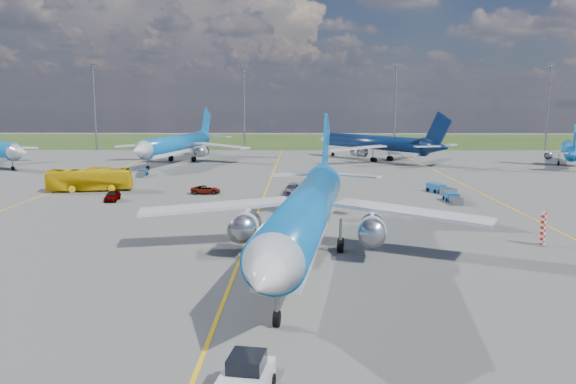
{
  "coord_description": "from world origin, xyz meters",
  "views": [
    {
      "loc": [
        4.73,
        -40.24,
        12.26
      ],
      "look_at": [
        3.66,
        12.32,
        4.0
      ],
      "focal_mm": 35.0,
      "sensor_mm": 36.0,
      "label": 1
    }
  ],
  "objects_px": {
    "service_car_c": "(292,189)",
    "baggage_tug_c": "(142,173)",
    "main_airliner": "(306,259)",
    "service_car_b": "(206,190)",
    "pushback_tug": "(245,384)",
    "bg_jet_n": "(373,161)",
    "apron_bus": "(90,180)",
    "service_car_a": "(112,196)",
    "bg_jet_nnw": "(177,163)",
    "bg_jet_ne": "(569,164)",
    "warning_post": "(543,229)",
    "baggage_tug_w": "(453,198)",
    "baggage_tug_e": "(440,189)"
  },
  "relations": [
    {
      "from": "main_airliner",
      "to": "baggage_tug_c",
      "type": "bearing_deg",
      "value": 125.45
    },
    {
      "from": "pushback_tug",
      "to": "baggage_tug_w",
      "type": "bearing_deg",
      "value": 74.03
    },
    {
      "from": "bg_jet_ne",
      "to": "pushback_tug",
      "type": "bearing_deg",
      "value": 81.65
    },
    {
      "from": "apron_bus",
      "to": "service_car_b",
      "type": "distance_m",
      "value": 17.05
    },
    {
      "from": "bg_jet_nnw",
      "to": "pushback_tug",
      "type": "xyz_separation_m",
      "value": [
        23.56,
        -95.71,
        0.73
      ]
    },
    {
      "from": "service_car_b",
      "to": "baggage_tug_e",
      "type": "xyz_separation_m",
      "value": [
        32.54,
        1.25,
        -0.02
      ]
    },
    {
      "from": "bg_jet_ne",
      "to": "service_car_b",
      "type": "height_order",
      "value": "bg_jet_ne"
    },
    {
      "from": "bg_jet_ne",
      "to": "baggage_tug_e",
      "type": "bearing_deg",
      "value": 70.18
    },
    {
      "from": "main_airliner",
      "to": "baggage_tug_c",
      "type": "distance_m",
      "value": 58.83
    },
    {
      "from": "bg_jet_ne",
      "to": "apron_bus",
      "type": "xyz_separation_m",
      "value": [
        -85.17,
        -37.34,
        1.63
      ]
    },
    {
      "from": "bg_jet_ne",
      "to": "pushback_tug",
      "type": "distance_m",
      "value": 110.21
    },
    {
      "from": "warning_post",
      "to": "pushback_tug",
      "type": "xyz_separation_m",
      "value": [
        -23.53,
        -26.43,
        -0.77
      ]
    },
    {
      "from": "pushback_tug",
      "to": "baggage_tug_w",
      "type": "distance_m",
      "value": 53.0
    },
    {
      "from": "baggage_tug_w",
      "to": "baggage_tug_e",
      "type": "distance_m",
      "value": 7.22
    },
    {
      "from": "service_car_b",
      "to": "main_airliner",
      "type": "bearing_deg",
      "value": -164.14
    },
    {
      "from": "pushback_tug",
      "to": "apron_bus",
      "type": "bearing_deg",
      "value": 124.11
    },
    {
      "from": "bg_jet_nnw",
      "to": "service_car_b",
      "type": "bearing_deg",
      "value": -62.23
    },
    {
      "from": "bg_jet_ne",
      "to": "warning_post",
      "type": "bearing_deg",
      "value": 86.38
    },
    {
      "from": "apron_bus",
      "to": "baggage_tug_e",
      "type": "distance_m",
      "value": 49.43
    },
    {
      "from": "pushback_tug",
      "to": "service_car_a",
      "type": "height_order",
      "value": "pushback_tug"
    },
    {
      "from": "main_airliner",
      "to": "pushback_tug",
      "type": "height_order",
      "value": "main_airliner"
    },
    {
      "from": "baggage_tug_c",
      "to": "bg_jet_n",
      "type": "bearing_deg",
      "value": 25.54
    },
    {
      "from": "bg_jet_ne",
      "to": "baggage_tug_e",
      "type": "distance_m",
      "value": 52.44
    },
    {
      "from": "pushback_tug",
      "to": "apron_bus",
      "type": "relative_size",
      "value": 0.47
    },
    {
      "from": "warning_post",
      "to": "baggage_tug_c",
      "type": "bearing_deg",
      "value": 135.7
    },
    {
      "from": "warning_post",
      "to": "bg_jet_n",
      "type": "height_order",
      "value": "bg_jet_n"
    },
    {
      "from": "bg_jet_n",
      "to": "pushback_tug",
      "type": "relative_size",
      "value": 7.38
    },
    {
      "from": "bg_jet_n",
      "to": "baggage_tug_c",
      "type": "relative_size",
      "value": 8.6
    },
    {
      "from": "baggage_tug_c",
      "to": "baggage_tug_e",
      "type": "bearing_deg",
      "value": -27.87
    },
    {
      "from": "pushback_tug",
      "to": "main_airliner",
      "type": "bearing_deg",
      "value": 90.74
    },
    {
      "from": "bg_jet_ne",
      "to": "baggage_tug_c",
      "type": "distance_m",
      "value": 84.91
    },
    {
      "from": "bg_jet_nnw",
      "to": "baggage_tug_w",
      "type": "height_order",
      "value": "bg_jet_nnw"
    },
    {
      "from": "warning_post",
      "to": "baggage_tug_e",
      "type": "bearing_deg",
      "value": 93.26
    },
    {
      "from": "bg_jet_n",
      "to": "bg_jet_ne",
      "type": "xyz_separation_m",
      "value": [
        39.22,
        -7.0,
        0.0
      ]
    },
    {
      "from": "warning_post",
      "to": "baggage_tug_w",
      "type": "bearing_deg",
      "value": 94.83
    },
    {
      "from": "service_car_b",
      "to": "bg_jet_ne",
      "type": "bearing_deg",
      "value": -66.48
    },
    {
      "from": "service_car_a",
      "to": "service_car_b",
      "type": "distance_m",
      "value": 12.46
    },
    {
      "from": "pushback_tug",
      "to": "bg_jet_ne",
      "type": "bearing_deg",
      "value": 66.64
    },
    {
      "from": "main_airliner",
      "to": "service_car_c",
      "type": "xyz_separation_m",
      "value": [
        -1.58,
        32.92,
        0.65
      ]
    },
    {
      "from": "service_car_a",
      "to": "baggage_tug_c",
      "type": "relative_size",
      "value": 0.82
    },
    {
      "from": "main_airliner",
      "to": "service_car_c",
      "type": "height_order",
      "value": "main_airliner"
    },
    {
      "from": "pushback_tug",
      "to": "baggage_tug_c",
      "type": "bearing_deg",
      "value": 116.8
    },
    {
      "from": "bg_jet_nnw",
      "to": "bg_jet_ne",
      "type": "height_order",
      "value": "bg_jet_nnw"
    },
    {
      "from": "service_car_a",
      "to": "bg_jet_n",
      "type": "bearing_deg",
      "value": 47.2
    },
    {
      "from": "warning_post",
      "to": "service_car_a",
      "type": "distance_m",
      "value": 50.29
    },
    {
      "from": "service_car_c",
      "to": "baggage_tug_c",
      "type": "height_order",
      "value": "service_car_c"
    },
    {
      "from": "main_airliner",
      "to": "service_car_b",
      "type": "distance_m",
      "value": 35.36
    },
    {
      "from": "apron_bus",
      "to": "service_car_b",
      "type": "relative_size",
      "value": 2.85
    },
    {
      "from": "bg_jet_nnw",
      "to": "baggage_tug_e",
      "type": "distance_m",
      "value": 60.61
    },
    {
      "from": "apron_bus",
      "to": "service_car_a",
      "type": "relative_size",
      "value": 3.04
    }
  ]
}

